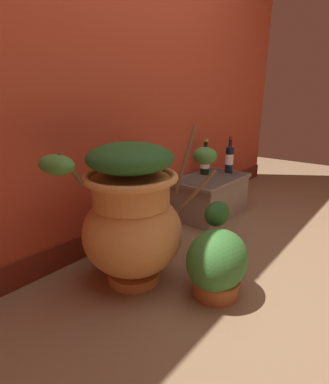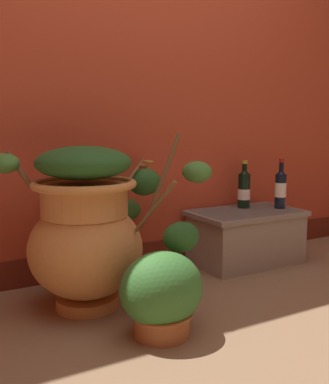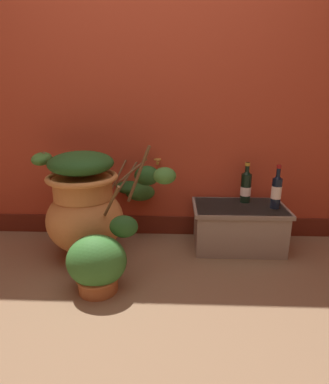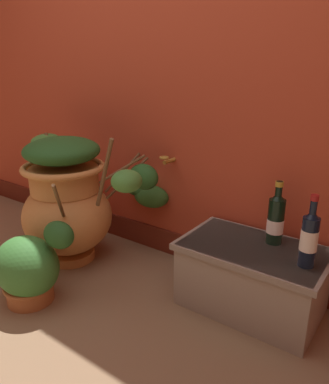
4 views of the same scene
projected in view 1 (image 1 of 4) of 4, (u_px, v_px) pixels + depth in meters
name	position (u px, v px, depth m)	size (l,w,h in m)	color
ground_plane	(283.00, 290.00, 1.55)	(7.00, 7.00, 0.00)	#896B4C
back_wall	(119.00, 46.00, 1.89)	(4.40, 0.33, 2.60)	#B74228
terracotta_urn	(134.00, 212.00, 1.57)	(1.02, 0.91, 0.82)	#D68E4C
stone_ledge	(210.00, 194.00, 2.53)	(0.69, 0.42, 0.33)	#9E9384
wine_bottle_left	(229.00, 158.00, 2.60)	(0.07, 0.07, 0.32)	black
wine_bottle_middle	(205.00, 159.00, 2.54)	(0.08, 0.08, 0.31)	black
potted_shrub	(217.00, 264.00, 1.48)	(0.35, 0.29, 0.35)	#B26638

